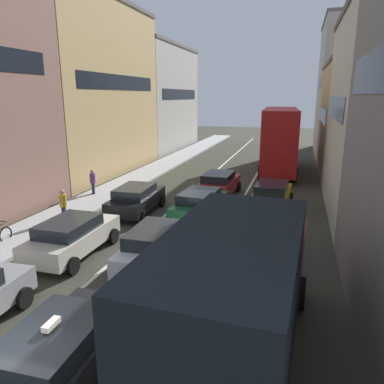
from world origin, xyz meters
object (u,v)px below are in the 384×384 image
Objects in this scene: wagon_right_lane_far at (272,195)px; pedestrian_mid_sidewalk at (93,181)px; removalist_box_truck at (240,289)px; coupe_centre_lane_fourth at (219,184)px; pedestrian_far_sidewalk at (63,204)px; bus_mid_queue_primary at (279,137)px; hatchback_centre_lane_third at (200,204)px; wagon_left_lane_second at (72,236)px; taxi_centre_lane_front at (59,354)px; sedan_centre_lane_second at (157,245)px; sedan_right_lane_behind_truck at (255,228)px; sedan_left_lane_third at (136,199)px.

pedestrian_mid_sidewalk is at bearing 94.37° from wagon_right_lane_far.
coupe_centre_lane_fourth is (-3.52, 14.44, -1.18)m from removalist_box_truck.
pedestrian_far_sidewalk reaches higher than coupe_centre_lane_fourth.
wagon_right_lane_far is at bearing -116.50° from coupe_centre_lane_fourth.
hatchback_centre_lane_third is at bearing 164.16° from bus_mid_queue_primary.
removalist_box_truck is 4.70× the size of pedestrian_mid_sidewalk.
pedestrian_mid_sidewalk is at bearing 132.58° from bus_mid_queue_primary.
wagon_right_lane_far is at bearing 3.68° from removalist_box_truck.
hatchback_centre_lane_third is at bearing -177.47° from coupe_centre_lane_fourth.
coupe_centre_lane_fourth is 2.63× the size of pedestrian_far_sidewalk.
wagon_left_lane_second is at bearing 150.68° from hatchback_centre_lane_third.
sedan_centre_lane_second is (-0.16, 6.00, -0.00)m from taxi_centre_lane_front.
coupe_centre_lane_fourth is at bearing 19.66° from sedan_right_lane_behind_truck.
pedestrian_mid_sidewalk reaches higher than sedan_left_lane_third.
sedan_right_lane_behind_truck is 1.00× the size of wagon_right_lane_far.
taxi_centre_lane_front is 0.99× the size of coupe_centre_lane_fourth.
wagon_right_lane_far is at bearing -39.62° from wagon_left_lane_second.
wagon_left_lane_second is 0.98× the size of hatchback_centre_lane_third.
coupe_centre_lane_fourth is 9.37m from bus_mid_queue_primary.
sedan_centre_lane_second and sedan_right_lane_behind_truck have the same top height.
sedan_right_lane_behind_truck is (-0.47, 7.19, -1.18)m from removalist_box_truck.
sedan_left_lane_third is at bearing -157.29° from pedestrian_far_sidewalk.
wagon_left_lane_second is at bearing 143.01° from wagon_right_lane_far.
sedan_left_lane_third is at bearing 15.50° from taxi_centre_lane_front.
removalist_box_truck is 12.36m from pedestrian_far_sidewalk.
pedestrian_mid_sidewalk is at bearing -92.68° from pedestrian_far_sidewalk.
sedan_centre_lane_second is 10.06m from coupe_centre_lane_fourth.
coupe_centre_lane_fourth is 0.41× the size of bus_mid_queue_primary.
sedan_right_lane_behind_truck is (6.51, -2.66, 0.00)m from sedan_left_lane_third.
pedestrian_mid_sidewalk reaches higher than sedan_right_lane_behind_truck.
pedestrian_mid_sidewalk is (-7.49, -2.11, 0.15)m from coupe_centre_lane_fourth.
wagon_left_lane_second is at bearing 175.77° from sedan_left_lane_third.
bus_mid_queue_primary is (3.02, 13.23, 2.03)m from hatchback_centre_lane_third.
sedan_left_lane_third is 4.74m from pedestrian_mid_sidewalk.
bus_mid_queue_primary reaches higher than wagon_right_lane_far.
removalist_box_truck reaches higher than sedan_right_lane_behind_truck.
bus_mid_queue_primary reaches higher than taxi_centre_lane_front.
sedan_centre_lane_second is 19.06m from bus_mid_queue_primary.
bus_mid_queue_primary is at bearing -19.23° from wagon_left_lane_second.
wagon_right_lane_far is (6.78, 2.76, 0.00)m from sedan_left_lane_third.
pedestrian_mid_sidewalk is at bearing 108.02° from coupe_centre_lane_fourth.
sedan_centre_lane_second is 0.99× the size of coupe_centre_lane_fourth.
sedan_right_lane_behind_truck is 16.01m from bus_mid_queue_primary.
wagon_right_lane_far is at bearing -6.08° from sedan_right_lane_behind_truck.
sedan_left_lane_third is 7.03m from sedan_right_lane_behind_truck.
pedestrian_far_sidewalk is at bearing 55.19° from removalist_box_truck.
hatchback_centre_lane_third is 4.03m from sedan_right_lane_behind_truck.
removalist_box_truck reaches higher than sedan_centre_lane_second.
wagon_right_lane_far is 10.84m from pedestrian_far_sidewalk.
sedan_right_lane_behind_truck is 0.41× the size of bus_mid_queue_primary.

